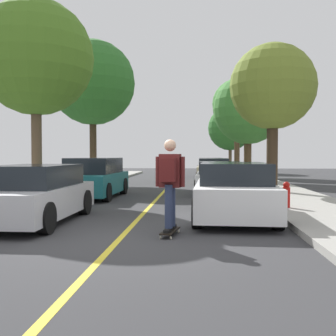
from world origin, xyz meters
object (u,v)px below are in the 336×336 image
Objects in this scene: street_tree_right_near at (248,110)px; parked_car_left_nearest at (34,194)px; parked_car_right_nearest at (234,190)px; parked_car_right_farthest at (210,168)px; street_tree_left_near at (93,83)px; fire_hydrant at (286,195)px; parked_car_right_near at (220,178)px; skateboard at (170,231)px; skateboarder at (170,179)px; street_tree_right_nearest at (273,87)px; parked_car_left_near at (95,178)px; street_tree_left_nearest at (36,58)px; street_tree_right_farthest at (230,128)px; parked_car_right_far at (214,171)px; street_tree_right_far at (237,104)px.

parked_car_left_nearest is at bearing -114.22° from street_tree_right_near.
parked_car_right_nearest reaches higher than parked_car_right_farthest.
parked_car_left_nearest is at bearing -81.14° from street_tree_left_near.
parked_car_right_near is at bearing 105.93° from fire_hydrant.
skateboarder reaches higher than skateboard.
street_tree_right_nearest is 0.94× the size of street_tree_right_near.
street_tree_right_near is (6.69, 9.37, 3.49)m from parked_car_left_near.
parked_car_left_nearest is 16.68m from street_tree_right_near.
street_tree_left_near is (-0.00, 7.85, 0.51)m from street_tree_left_nearest.
parked_car_right_farthest is at bearing 90.00° from parked_car_right_near.
street_tree_left_nearest is 1.14× the size of street_tree_right_near.
parked_car_left_nearest is 28.73m from street_tree_right_farthest.
parked_car_right_far is at bearing 90.00° from parked_car_right_nearest.
street_tree_right_farthest is at bearing 90.00° from street_tree_right_far.
skateboard is at bearing -112.41° from street_tree_right_nearest.
parked_car_right_far is at bearing 84.65° from skateboard.
parked_car_right_near is 0.58× the size of street_tree_right_far.
parked_car_left_near is 0.72× the size of street_tree_right_nearest.
parked_car_left_near reaches higher than parked_car_left_nearest.
street_tree_right_near is at bearing 48.27° from street_tree_left_nearest.
parked_car_right_far is 0.64× the size of street_tree_right_far.
parked_car_left_nearest is 0.71× the size of street_tree_right_nearest.
parked_car_right_farthest is at bearing 86.14° from skateboarder.
parked_car_right_near is (4.67, 7.29, -0.02)m from parked_car_left_nearest.
parked_car_right_far is 0.65× the size of street_tree_left_nearest.
skateboard is at bearing 80.34° from skateboarder.
street_tree_left_nearest reaches higher than parked_car_right_farthest.
parked_car_right_nearest is 6.23m from parked_car_right_near.
parked_car_left_near is 7.56m from skateboard.
parked_car_left_nearest is 0.90× the size of parked_car_right_far.
parked_car_right_farthest reaches higher than parked_car_left_nearest.
street_tree_right_near is at bearing 12.37° from street_tree_left_near.
parked_car_right_nearest is at bearing -60.66° from street_tree_left_near.
street_tree_left_nearest reaches higher than parked_car_right_near.
skateboard is 0.49× the size of skateboarder.
street_tree_right_nearest is at bearing -90.00° from street_tree_right_farthest.
parked_car_left_near is 5.96× the size of fire_hydrant.
skateboarder is (5.26, -6.43, -3.93)m from street_tree_left_nearest.
parked_car_right_nearest is at bearing 58.88° from skateboard.
fire_hydrant is (1.50, -5.25, -0.15)m from parked_car_right_near.
street_tree_right_farthest reaches higher than skateboard.
fire_hydrant is (8.19, -3.07, -4.54)m from street_tree_left_nearest.
skateboard is (3.25, -6.79, -0.63)m from parked_car_left_near.
fire_hydrant is at bearing 48.77° from skateboard.
parked_car_right_far is at bearing 7.89° from street_tree_left_near.
street_tree_left_near reaches higher than parked_car_left_near.
street_tree_right_farthest reaches higher than parked_car_right_farthest.
skateboarder is (-1.43, -15.21, 0.42)m from parked_car_right_far.
street_tree_right_nearest is (6.69, 7.05, 3.54)m from parked_car_left_nearest.
street_tree_left_near is at bearing 105.14° from parked_car_left_near.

